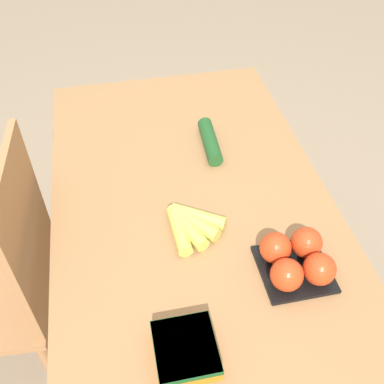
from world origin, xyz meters
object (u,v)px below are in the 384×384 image
banana_bunch (189,223)px  tomato_pack (297,260)px  cucumber_near (210,141)px  chair (7,282)px  carrot_bag (185,349)px

banana_bunch → tomato_pack: size_ratio=0.99×
banana_bunch → cucumber_near: cucumber_near is taller
chair → cucumber_near: (0.23, -0.70, 0.27)m
chair → carrot_bag: (-0.46, -0.48, 0.27)m
chair → carrot_bag: bearing=50.5°
banana_bunch → chair: bearing=79.6°
chair → banana_bunch: (-0.10, -0.56, 0.27)m
banana_bunch → cucumber_near: bearing=-22.2°
banana_bunch → tomato_pack: bearing=-129.4°
carrot_bag → tomato_pack: bearing=-62.2°
tomato_pack → cucumber_near: size_ratio=0.86×
chair → tomato_pack: chair is taller
tomato_pack → cucumber_near: bearing=10.5°
tomato_pack → cucumber_near: 0.53m
cucumber_near → carrot_bag: bearing=162.6°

